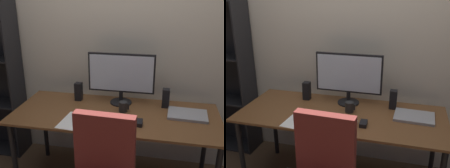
# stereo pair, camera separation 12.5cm
# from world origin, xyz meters

# --- Properties ---
(back_wall) EXTENTS (6.40, 0.10, 2.60)m
(back_wall) POSITION_xyz_m (0.00, 0.53, 1.30)
(back_wall) COLOR beige
(back_wall) RESTS_ON ground
(desk) EXTENTS (1.75, 0.73, 0.74)m
(desk) POSITION_xyz_m (0.00, 0.00, 0.66)
(desk) COLOR brown
(desk) RESTS_ON ground
(monitor) EXTENTS (0.60, 0.20, 0.47)m
(monitor) POSITION_xyz_m (0.01, 0.22, 1.01)
(monitor) COLOR black
(monitor) RESTS_ON desk
(keyboard) EXTENTS (0.29, 0.12, 0.02)m
(keyboard) POSITION_xyz_m (0.03, -0.18, 0.75)
(keyboard) COLOR silver
(keyboard) RESTS_ON desk
(mouse) EXTENTS (0.06, 0.10, 0.03)m
(mouse) POSITION_xyz_m (0.22, -0.17, 0.76)
(mouse) COLOR black
(mouse) RESTS_ON desk
(coffee_mug) EXTENTS (0.09, 0.07, 0.09)m
(coffee_mug) POSITION_xyz_m (0.06, 0.04, 0.79)
(coffee_mug) COLOR black
(coffee_mug) RESTS_ON desk
(laptop) EXTENTS (0.33, 0.25, 0.02)m
(laptop) POSITION_xyz_m (0.60, 0.07, 0.75)
(laptop) COLOR #99999E
(laptop) RESTS_ON desk
(speaker_left) EXTENTS (0.06, 0.07, 0.17)m
(speaker_left) POSITION_xyz_m (-0.39, 0.21, 0.82)
(speaker_left) COLOR black
(speaker_left) RESTS_ON desk
(speaker_right) EXTENTS (0.06, 0.07, 0.17)m
(speaker_right) POSITION_xyz_m (0.42, 0.21, 0.82)
(speaker_right) COLOR black
(speaker_right) RESTS_ON desk
(paper_sheet) EXTENTS (0.24, 0.31, 0.00)m
(paper_sheet) POSITION_xyz_m (-0.29, -0.21, 0.74)
(paper_sheet) COLOR white
(paper_sheet) RESTS_ON desk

